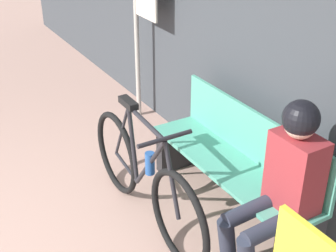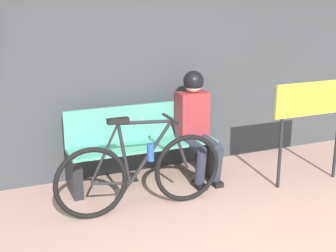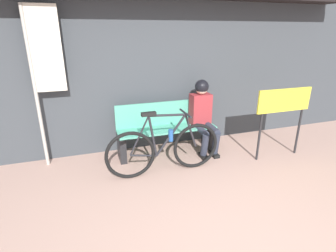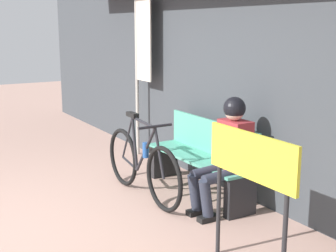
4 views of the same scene
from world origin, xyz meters
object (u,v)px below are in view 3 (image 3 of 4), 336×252
(park_bench_near, at_px, (166,130))
(bicycle, at_px, (164,149))
(banner_pole, at_px, (42,66))
(person_seated, at_px, (203,111))
(signboard, at_px, (284,106))

(park_bench_near, relative_size, bicycle, 0.97)
(bicycle, xyz_separation_m, banner_pole, (-1.51, 0.81, 1.12))
(person_seated, relative_size, signboard, 1.07)
(person_seated, height_order, signboard, person_seated)
(bicycle, height_order, person_seated, person_seated)
(person_seated, bearing_deg, banner_pole, 173.70)
(bicycle, distance_m, signboard, 1.99)
(park_bench_near, bearing_deg, banner_pole, 175.12)
(park_bench_near, height_order, banner_pole, banner_pole)
(bicycle, distance_m, person_seated, 1.06)
(park_bench_near, height_order, person_seated, person_seated)
(banner_pole, xyz_separation_m, signboard, (3.44, -0.89, -0.64))
(person_seated, bearing_deg, bicycle, -147.27)
(park_bench_near, xyz_separation_m, signboard, (1.69, -0.74, 0.46))
(banner_pole, bearing_deg, park_bench_near, -4.88)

